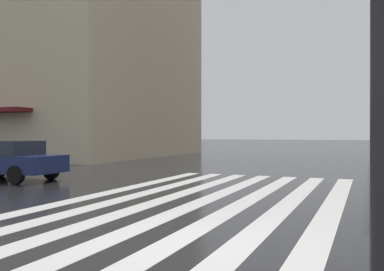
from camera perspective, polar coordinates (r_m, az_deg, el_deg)
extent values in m
plane|color=black|center=(6.58, -3.96, -14.42)|extent=(220.00, 220.00, 0.00)
cube|color=silver|center=(9.84, 18.51, -9.48)|extent=(13.00, 0.50, 0.01)
cube|color=silver|center=(9.97, 12.69, -9.35)|extent=(13.00, 0.50, 0.01)
cube|color=silver|center=(10.19, 7.08, -9.13)|extent=(13.00, 0.50, 0.01)
cube|color=silver|center=(10.51, 1.76, -8.85)|extent=(13.00, 0.50, 0.01)
cube|color=silver|center=(10.90, -3.20, -8.51)|extent=(13.00, 0.50, 0.01)
cube|color=silver|center=(11.37, -7.78, -8.15)|extent=(13.00, 0.50, 0.01)
cube|color=silver|center=(11.91, -11.96, -7.77)|extent=(13.00, 0.50, 0.01)
cube|color=beige|center=(38.23, -22.17, 13.52)|extent=(16.21, 25.42, 20.89)
cube|color=navy|center=(16.36, -23.90, -3.46)|extent=(1.75, 4.10, 0.60)
cube|color=#232833|center=(16.45, -24.26, -1.53)|extent=(1.54, 2.46, 0.50)
cylinder|color=black|center=(16.11, -18.69, -4.59)|extent=(0.20, 0.62, 0.62)
cylinder|color=black|center=(14.92, -22.92, -4.98)|extent=(0.20, 0.62, 0.62)
cylinder|color=black|center=(17.86, -24.72, -4.12)|extent=(0.20, 0.62, 0.62)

